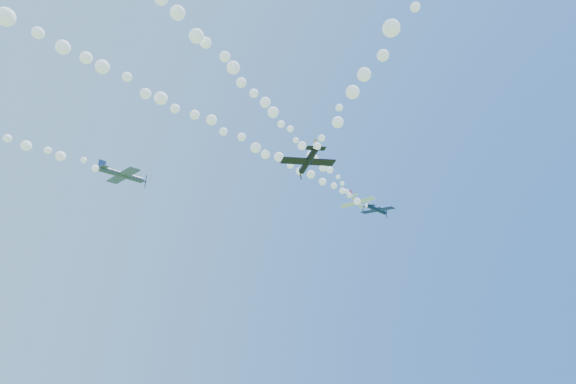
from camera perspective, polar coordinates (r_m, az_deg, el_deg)
plane_white at (r=104.43m, az=8.19°, el=-1.15°), size 7.13×7.54×2.40m
smoke_trail_white at (r=72.00m, az=-4.12°, el=11.67°), size 72.87×34.33×3.06m
plane_navy at (r=94.92m, az=10.55°, el=-2.07°), size 6.82×7.16×1.93m
smoke_trail_navy at (r=67.87m, az=-10.92°, el=8.84°), size 81.07×13.85×2.70m
plane_grey at (r=77.15m, az=-18.98°, el=1.93°), size 7.99×8.36×2.13m
plane_black at (r=54.58m, az=2.43°, el=3.74°), size 6.36×6.01×2.09m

